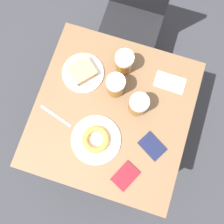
{
  "coord_description": "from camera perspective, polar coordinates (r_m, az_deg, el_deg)",
  "views": [
    {
      "loc": [
        0.07,
        -0.23,
        2.0
      ],
      "look_at": [
        0.0,
        0.0,
        0.77
      ],
      "focal_mm": 40.0,
      "sensor_mm": 36.0,
      "label": 1
    }
  ],
  "objects": [
    {
      "name": "passport_near_edge",
      "position": [
        1.27,
        9.19,
        -7.7
      ],
      "size": [
        0.15,
        0.14,
        0.01
      ],
      "rotation": [
        0.0,
        0.0,
        4.19
      ],
      "color": "#141938",
      "rests_on": "table"
    },
    {
      "name": "table",
      "position": [
        1.35,
        -0.0,
        -0.79
      ],
      "size": [
        0.8,
        0.82,
        0.75
      ],
      "color": "brown",
      "rests_on": "ground_plane"
    },
    {
      "name": "plate_with_cake",
      "position": [
        1.33,
        -6.7,
        9.1
      ],
      "size": [
        0.22,
        0.22,
        0.05
      ],
      "color": "white",
      "rests_on": "table"
    },
    {
      "name": "fork",
      "position": [
        1.3,
        -12.72,
        -0.89
      ],
      "size": [
        0.18,
        0.07,
        0.0
      ],
      "rotation": [
        0.0,
        0.0,
        1.28
      ],
      "color": "silver",
      "rests_on": "table"
    },
    {
      "name": "plate_with_donut",
      "position": [
        1.25,
        -3.71,
        -6.31
      ],
      "size": [
        0.25,
        0.25,
        0.04
      ],
      "color": "white",
      "rests_on": "table"
    },
    {
      "name": "beer_mug_center",
      "position": [
        1.24,
        0.83,
        6.07
      ],
      "size": [
        0.09,
        0.09,
        0.13
      ],
      "color": "#8C5619",
      "rests_on": "table"
    },
    {
      "name": "ground_plane",
      "position": [
        2.02,
        -0.0,
        -4.28
      ],
      "size": [
        8.0,
        8.0,
        0.0
      ],
      "primitive_type": "plane",
      "color": "#333338"
    },
    {
      "name": "beer_mug_right",
      "position": [
        1.22,
        6.04,
        1.67
      ],
      "size": [
        0.09,
        0.09,
        0.13
      ],
      "color": "#8C5619",
      "rests_on": "table"
    },
    {
      "name": "napkin_folded",
      "position": [
        1.35,
        13.06,
        6.59
      ],
      "size": [
        0.16,
        0.09,
        0.0
      ],
      "rotation": [
        0.0,
        0.0,
        3.12
      ],
      "color": "white",
      "rests_on": "table"
    },
    {
      "name": "passport_far_edge",
      "position": [
        1.25,
        3.1,
        -14.38
      ],
      "size": [
        0.13,
        0.15,
        0.01
      ],
      "rotation": [
        0.0,
        0.0,
        2.69
      ],
      "color": "maroon",
      "rests_on": "table"
    },
    {
      "name": "chair",
      "position": [
        1.76,
        5.33,
        22.93
      ],
      "size": [
        0.4,
        0.4,
        0.94
      ],
      "rotation": [
        0.0,
        0.0,
        0.0
      ],
      "color": "black",
      "rests_on": "ground_plane"
    },
    {
      "name": "beer_mug_left",
      "position": [
        1.29,
        2.78,
        11.23
      ],
      "size": [
        0.09,
        0.09,
        0.13
      ],
      "color": "#8C5619",
      "rests_on": "table"
    }
  ]
}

